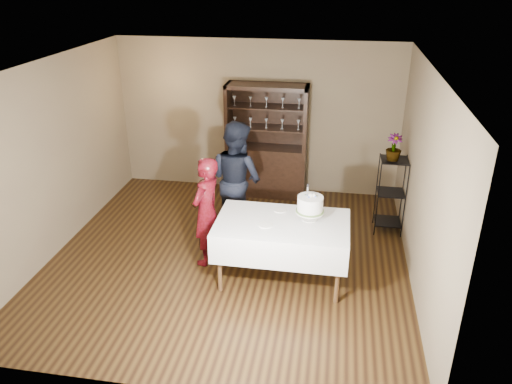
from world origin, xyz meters
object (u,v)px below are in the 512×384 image
at_px(china_hutch, 266,159).
at_px(potted_plant, 394,147).
at_px(man, 237,179).
at_px(plant_etagere, 391,192).
at_px(cake_table, 282,236).
at_px(woman, 206,212).
at_px(cake, 310,205).

relative_size(china_hutch, potted_plant, 4.99).
relative_size(china_hutch, man, 1.12).
bearing_deg(plant_etagere, cake_table, -132.87).
relative_size(woman, potted_plant, 3.87).
bearing_deg(man, plant_etagere, -136.02).
distance_m(cake_table, potted_plant, 2.25).
xyz_separation_m(china_hutch, potted_plant, (2.04, -1.09, 0.72)).
height_order(cake, potted_plant, potted_plant).
bearing_deg(potted_plant, china_hutch, 151.86).
distance_m(man, cake, 1.56).
relative_size(cake_table, man, 0.95).
relative_size(china_hutch, cake, 3.96).
distance_m(china_hutch, man, 1.53).
xyz_separation_m(cake, potted_plant, (1.11, 1.43, 0.34)).
bearing_deg(cake_table, plant_etagere, 47.13).
height_order(plant_etagere, cake, cake).
height_order(man, cake, man).
relative_size(woman, man, 0.86).
height_order(man, potted_plant, man).
bearing_deg(man, cake_table, 158.83).
xyz_separation_m(man, potted_plant, (2.27, 0.40, 0.49)).
height_order(woman, man, man).
xyz_separation_m(china_hutch, man, (-0.23, -1.50, 0.23)).
bearing_deg(man, potted_plant, -136.81).
relative_size(cake, potted_plant, 1.26).
bearing_deg(plant_etagere, china_hutch, 153.17).
bearing_deg(cake_table, cake, 20.57).
distance_m(cake_table, cake, 0.54).
bearing_deg(woman, man, -178.18).
distance_m(woman, man, 0.93).
xyz_separation_m(woman, cake, (1.40, -0.13, 0.28)).
relative_size(cake_table, potted_plant, 4.23).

